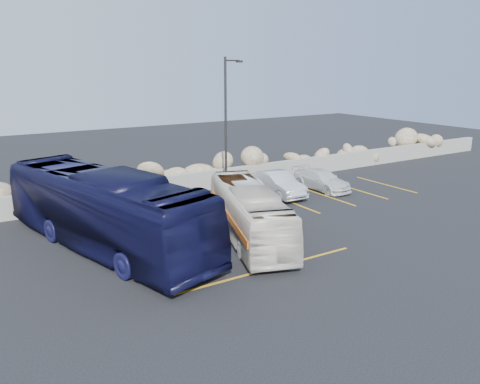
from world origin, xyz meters
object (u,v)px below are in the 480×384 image
tour_coach (104,210)px  lamppost (227,125)px  car_b (278,184)px  car_a (250,188)px  vintage_bus (249,212)px  car_c (322,180)px

tour_coach → lamppost: bearing=9.6°
lamppost → car_b: bearing=-16.5°
car_a → tour_coach: bearing=-156.9°
car_a → car_b: size_ratio=0.98×
vintage_bus → car_c: bearing=48.1°
car_a → vintage_bus: bearing=-118.0°
car_a → car_c: size_ratio=1.01×
lamppost → car_a: (0.98, -0.98, -3.57)m
tour_coach → car_a: bearing=1.8°
tour_coach → car_c: size_ratio=2.89×
car_b → car_c: (3.19, -0.32, -0.10)m
car_b → lamppost: bearing=166.0°
car_c → tour_coach: bearing=-172.0°
tour_coach → car_b: bearing=-0.8°
lamppost → car_a: bearing=-44.9°
car_b → vintage_bus: bearing=-133.7°
vintage_bus → car_c: vintage_bus is taller
vintage_bus → car_a: (3.36, 5.04, -0.47)m
vintage_bus → car_a: bearing=75.0°
lamppost → car_c: 7.29m
lamppost → car_c: bearing=-11.0°
lamppost → tour_coach: (-8.18, -3.84, -2.61)m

